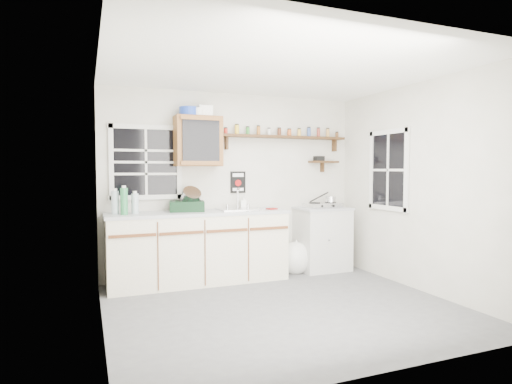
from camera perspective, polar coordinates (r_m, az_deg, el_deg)
room at (r=4.47m, az=3.72°, el=0.37°), size 3.64×3.24×2.54m
main_cabinet at (r=5.59m, az=-7.62°, el=-7.27°), size 2.31×0.63×0.92m
right_cabinet at (r=6.31m, az=8.81°, el=-6.15°), size 0.73×0.57×0.91m
sink at (r=5.68m, az=-2.40°, el=-2.29°), size 0.52×0.44×0.29m
upper_cabinet at (r=5.66m, az=-7.72°, el=6.72°), size 0.60×0.32×0.65m
upper_cabinet_clutter at (r=5.69m, az=-8.11°, el=10.59°), size 0.43×0.24×0.14m
spice_shelf at (r=6.16m, az=3.76°, el=7.42°), size 1.91×0.18×0.35m
secondary_shelf at (r=6.45m, az=8.81°, el=4.04°), size 0.45×0.16×0.24m
warning_sign at (r=5.96m, az=-2.41°, el=1.32°), size 0.22×0.02×0.30m
window_back at (r=5.67m, az=-14.46°, el=3.86°), size 0.93×0.03×0.98m
window_right at (r=5.89m, az=17.24°, el=2.82°), size 0.03×0.78×1.08m
water_bottles at (r=5.36m, az=-17.17°, el=-1.29°), size 0.32×0.17×0.35m
dish_rack at (r=5.57m, az=-9.03°, el=-1.47°), size 0.49×0.40×0.33m
soap_bottle at (r=5.91m, az=-1.68°, el=-1.36°), size 0.10×0.10×0.17m
rag at (r=5.75m, az=2.11°, el=-2.25°), size 0.15×0.14×0.02m
hotplate at (r=6.23m, az=8.86°, el=-1.73°), size 0.55×0.32×0.08m
saucepan at (r=6.29m, az=9.84°, el=-0.98°), size 0.36×0.17×0.16m
trash_bag at (r=6.12m, az=5.23°, el=-8.75°), size 0.43×0.39×0.49m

